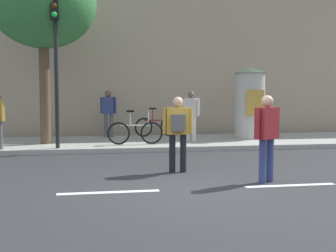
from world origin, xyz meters
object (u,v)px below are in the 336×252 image
object	(u,v)px
bicycle_upright	(135,132)
bicycle_leaning	(156,126)
pedestrian_in_red_top	(178,127)
poster_column	(250,102)
pedestrian_with_bag	(108,109)
pedestrian_in_light_jacket	(267,131)
pedestrian_in_dark_shirt	(191,111)
traffic_light	(55,46)
street_tree	(43,4)

from	to	relation	value
bicycle_upright	bicycle_leaning	bearing A→B (deg)	67.56
bicycle_leaning	bicycle_upright	size ratio (longest dim) A/B	0.97
pedestrian_in_red_top	poster_column	bearing A→B (deg)	55.73
pedestrian_in_red_top	bicycle_leaning	bearing A→B (deg)	85.95
pedestrian_with_bag	bicycle_leaning	distance (m)	1.92
pedestrian_in_light_jacket	pedestrian_in_red_top	bearing A→B (deg)	137.71
bicycle_leaning	pedestrian_with_bag	bearing A→B (deg)	179.74
pedestrian_in_light_jacket	bicycle_leaning	size ratio (longest dim) A/B	0.99
poster_column	pedestrian_in_dark_shirt	world-z (taller)	poster_column
pedestrian_with_bag	pedestrian_in_red_top	bearing A→B (deg)	-78.86
pedestrian_in_red_top	bicycle_leaning	xyz separation A→B (m)	(0.48, 6.74, -0.47)
traffic_light	pedestrian_in_red_top	bearing A→B (deg)	-50.49
poster_column	pedestrian_in_light_jacket	bearing A→B (deg)	-107.94
pedestrian_with_bag	bicycle_upright	size ratio (longest dim) A/B	0.98
street_tree	pedestrian_with_bag	bearing A→B (deg)	41.45
bicycle_upright	poster_column	bearing A→B (deg)	15.92
traffic_light	bicycle_upright	distance (m)	3.58
pedestrian_with_bag	bicycle_upright	distance (m)	2.72
poster_column	bicycle_upright	bearing A→B (deg)	-164.08
pedestrian_in_red_top	pedestrian_in_dark_shirt	world-z (taller)	pedestrian_in_dark_shirt
bicycle_upright	pedestrian_in_dark_shirt	bearing A→B (deg)	20.86
traffic_light	bicycle_leaning	bearing A→B (deg)	43.37
pedestrian_in_dark_shirt	bicycle_upright	bearing A→B (deg)	-159.14
pedestrian_in_light_jacket	bicycle_upright	xyz separation A→B (m)	(-2.07, 5.59, -0.48)
street_tree	pedestrian_with_bag	xyz separation A→B (m)	(2.07, 1.83, -3.40)
pedestrian_in_red_top	pedestrian_in_dark_shirt	size ratio (longest dim) A/B	0.99
bicycle_leaning	bicycle_upright	distance (m)	2.73
pedestrian_in_red_top	pedestrian_in_light_jacket	xyz separation A→B (m)	(1.50, -1.37, 0.01)
bicycle_leaning	pedestrian_in_red_top	bearing A→B (deg)	-94.05
traffic_light	street_tree	xyz separation A→B (m)	(-0.49, 1.38, 1.46)
traffic_light	bicycle_leaning	world-z (taller)	traffic_light
poster_column	street_tree	size ratio (longest dim) A/B	0.43
pedestrian_in_dark_shirt	pedestrian_with_bag	size ratio (longest dim) A/B	0.97
street_tree	bicycle_upright	xyz separation A→B (m)	(2.84, -0.70, -4.06)
pedestrian_in_red_top	bicycle_leaning	world-z (taller)	pedestrian_in_red_top
pedestrian_in_light_jacket	pedestrian_in_dark_shirt	size ratio (longest dim) A/B	1.01
poster_column	bicycle_leaning	bearing A→B (deg)	158.06
pedestrian_in_red_top	bicycle_upright	xyz separation A→B (m)	(-0.56, 4.22, -0.47)
traffic_light	street_tree	world-z (taller)	street_tree
poster_column	pedestrian_in_red_top	bearing A→B (deg)	-124.27
pedestrian_in_light_jacket	bicycle_upright	world-z (taller)	pedestrian_in_light_jacket
pedestrian_in_dark_shirt	poster_column	bearing A→B (deg)	11.35
poster_column	bicycle_upright	size ratio (longest dim) A/B	1.45
poster_column	pedestrian_with_bag	size ratio (longest dim) A/B	1.47
poster_column	pedestrian_with_bag	bearing A→B (deg)	165.43
pedestrian_in_dark_shirt	bicycle_upright	size ratio (longest dim) A/B	0.96
poster_column	bicycle_upright	distance (m)	4.53
traffic_light	bicycle_upright	world-z (taller)	traffic_light
poster_column	pedestrian_in_light_jacket	world-z (taller)	poster_column
street_tree	bicycle_upright	bearing A→B (deg)	-13.78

